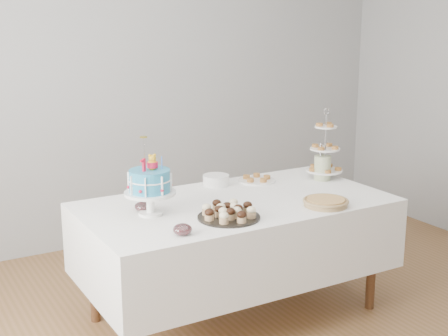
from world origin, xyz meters
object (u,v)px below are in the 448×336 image
table (236,236)px  plate_stack (216,180)px  pie (326,202)px  tiered_stand (325,149)px  utensil_pitcher (322,167)px  pastry_plate (257,179)px  birthday_cake (150,194)px  cupcake_tray (229,211)px  jam_bowl_a (182,230)px  jam_bowl_b (143,207)px

table → plate_stack: (0.08, 0.40, 0.26)m
pie → tiered_stand: 0.70m
table → utensil_pitcher: 0.87m
tiered_stand → table: bearing=-168.1°
pastry_plate → plate_stack: bearing=168.2°
birthday_cake → cupcake_tray: (0.36, -0.28, -0.09)m
birthday_cake → pastry_plate: bearing=8.2°
tiered_stand → plate_stack: tiered_stand is taller
cupcake_tray → birthday_cake: bearing=142.2°
pastry_plate → utensil_pitcher: size_ratio=0.99×
table → birthday_cake: bearing=178.2°
tiered_stand → jam_bowl_a: (-1.40, -0.55, -0.18)m
birthday_cake → table: bearing=-12.3°
table → jam_bowl_b: size_ratio=20.10×
table → cupcake_tray: (-0.21, -0.26, 0.27)m
table → pie: pie is taller
birthday_cake → pie: birthday_cake is taller
tiered_stand → plate_stack: 0.81m
jam_bowl_a → utensil_pitcher: bearing=21.1°
cupcake_tray → utensil_pitcher: bearing=22.1°
birthday_cake → cupcake_tray: size_ratio=1.28×
jam_bowl_a → table: bearing=34.0°
tiered_stand → jam_bowl_a: size_ratio=4.89×
pie → jam_bowl_b: bearing=155.1°
cupcake_tray → utensil_pitcher: size_ratio=1.38×
pie → plate_stack: size_ratio=1.55×
table → cupcake_tray: size_ratio=5.31×
cupcake_tray → pastry_plate: cupcake_tray is taller
jam_bowl_a → pie: bearing=1.3°
utensil_pitcher → plate_stack: bearing=158.9°
pastry_plate → jam_bowl_b: jam_bowl_b is taller
birthday_cake → jam_bowl_b: (-0.01, 0.09, -0.10)m
table → birthday_cake: birthday_cake is taller
utensil_pitcher → birthday_cake: bearing=-176.5°
cupcake_tray → pastry_plate: 0.83m
pastry_plate → jam_bowl_b: (-0.95, -0.22, 0.01)m
pie → pastry_plate: (-0.05, 0.69, -0.01)m
cupcake_tray → pie: bearing=-8.3°
pie → tiered_stand: bearing=51.9°
pie → jam_bowl_a: bearing=-178.7°
table → pie: 0.61m
table → tiered_stand: tiered_stand is taller
birthday_cake → jam_bowl_b: bearing=86.6°
birthday_cake → jam_bowl_a: bearing=-99.0°
pie → plate_stack: bearing=114.6°
table → utensil_pitcher: (0.80, 0.15, 0.32)m
pie → pastry_plate: pie is taller
plate_stack → utensil_pitcher: (0.72, -0.25, 0.06)m
cupcake_tray → pie: (0.63, -0.09, -0.01)m
birthday_cake → plate_stack: size_ratio=2.56×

